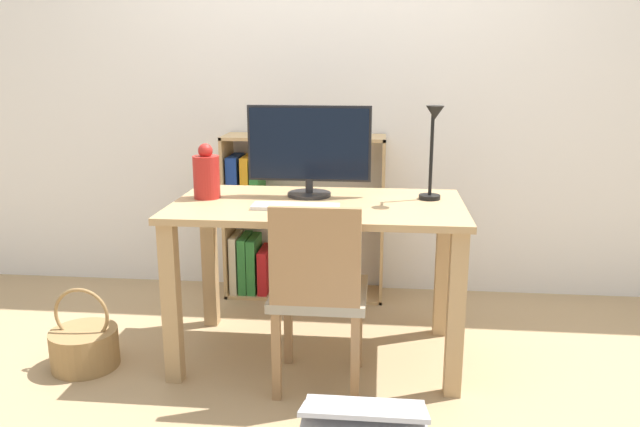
{
  "coord_description": "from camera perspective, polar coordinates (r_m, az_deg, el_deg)",
  "views": [
    {
      "loc": [
        0.29,
        -2.73,
        1.38
      ],
      "look_at": [
        0.0,
        0.1,
        0.68
      ],
      "focal_mm": 35.0,
      "sensor_mm": 36.0,
      "label": 1
    }
  ],
  "objects": [
    {
      "name": "ground_plane",
      "position": [
        3.07,
        -0.19,
        -12.76
      ],
      "size": [
        10.0,
        10.0,
        0.0
      ],
      "primitive_type": "plane",
      "color": "tan"
    },
    {
      "name": "keyboard",
      "position": [
        2.71,
        -2.24,
        0.63
      ],
      "size": [
        0.38,
        0.12,
        0.02
      ],
      "color": "silver",
      "rests_on": "desk"
    },
    {
      "name": "desk",
      "position": [
        2.85,
        -0.2,
        -1.74
      ],
      "size": [
        1.31,
        0.72,
        0.75
      ],
      "color": "tan",
      "rests_on": "ground_plane"
    },
    {
      "name": "chair",
      "position": [
        2.6,
        -0.19,
        -6.98
      ],
      "size": [
        0.4,
        0.4,
        0.83
      ],
      "rotation": [
        0.0,
        0.0,
        0.05
      ],
      "color": "#9E937F",
      "rests_on": "ground_plane"
    },
    {
      "name": "desk_lamp",
      "position": [
        2.84,
        10.28,
        6.32
      ],
      "size": [
        0.1,
        0.19,
        0.44
      ],
      "color": "black",
      "rests_on": "desk"
    },
    {
      "name": "basket",
      "position": [
        3.12,
        -20.73,
        -11.28
      ],
      "size": [
        0.3,
        0.3,
        0.38
      ],
      "color": "#997547",
      "rests_on": "ground_plane"
    },
    {
      "name": "bookshelf",
      "position": [
        3.7,
        -4.24,
        -0.85
      ],
      "size": [
        0.93,
        0.28,
        0.96
      ],
      "color": "tan",
      "rests_on": "ground_plane"
    },
    {
      "name": "wall_back",
      "position": [
        3.71,
        1.37,
        12.67
      ],
      "size": [
        8.0,
        0.05,
        2.6
      ],
      "color": "white",
      "rests_on": "ground_plane"
    },
    {
      "name": "vase",
      "position": [
        2.94,
        -10.35,
        3.51
      ],
      "size": [
        0.12,
        0.12,
        0.26
      ],
      "color": "#B2231E",
      "rests_on": "desk"
    },
    {
      "name": "monitor",
      "position": [
        2.92,
        -1.0,
        6.05
      ],
      "size": [
        0.58,
        0.21,
        0.43
      ],
      "color": "#232326",
      "rests_on": "desk"
    }
  ]
}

